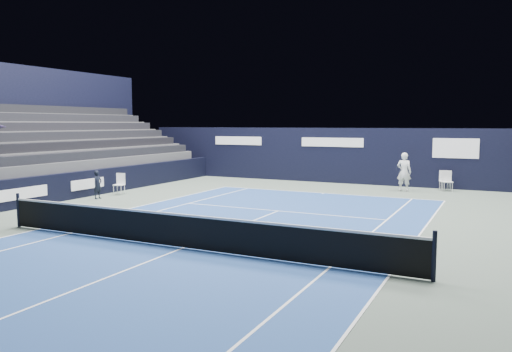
{
  "coord_description": "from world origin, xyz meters",
  "views": [
    {
      "loc": [
        7.56,
        -10.91,
        3.34
      ],
      "look_at": [
        -1.0,
        6.5,
        1.3
      ],
      "focal_mm": 35.0,
      "sensor_mm": 36.0,
      "label": 1
    }
  ],
  "objects": [
    {
      "name": "line_judge_chair",
      "position": [
        -8.57,
        7.26,
        0.57
      ],
      "size": [
        0.54,
        0.53,
        1.01
      ],
      "rotation": [
        0.0,
        0.0,
        0.26
      ],
      "color": "white",
      "rests_on": "ground"
    },
    {
      "name": "tennis_net",
      "position": [
        0.0,
        0.0,
        0.51
      ],
      "size": [
        12.9,
        0.1,
        1.1
      ],
      "color": "black",
      "rests_on": "ground"
    },
    {
      "name": "spectator_stand",
      "position": [
        -13.27,
        6.98,
        1.95
      ],
      "size": [
        6.0,
        18.0,
        6.4
      ],
      "color": "#464648",
      "rests_on": "ground"
    },
    {
      "name": "side_barrier_left",
      "position": [
        -9.5,
        5.97,
        0.6
      ],
      "size": [
        0.33,
        22.0,
        1.2
      ],
      "color": "black",
      "rests_on": "ground"
    },
    {
      "name": "tennis_player",
      "position": [
        3.3,
        14.38,
        0.96
      ],
      "size": [
        0.74,
        0.87,
        1.93
      ],
      "color": "white",
      "rests_on": "ground"
    },
    {
      "name": "ground",
      "position": [
        0.0,
        2.0,
        0.0
      ],
      "size": [
        48.0,
        48.0,
        0.0
      ],
      "primitive_type": "plane",
      "color": "#4E5D52",
      "rests_on": "ground"
    },
    {
      "name": "folding_chair_back_a",
      "position": [
        5.05,
        15.69,
        0.66
      ],
      "size": [
        0.55,
        0.57,
        0.99
      ],
      "rotation": [
        0.0,
        0.0,
        0.33
      ],
      "color": "white",
      "rests_on": "ground"
    },
    {
      "name": "court_markings",
      "position": [
        0.0,
        0.0,
        0.01
      ],
      "size": [
        11.03,
        23.83,
        0.0
      ],
      "color": "white",
      "rests_on": "court_surface"
    },
    {
      "name": "back_sponsor_wall",
      "position": [
        0.01,
        16.5,
        1.55
      ],
      "size": [
        26.0,
        0.63,
        3.1
      ],
      "color": "black",
      "rests_on": "ground"
    },
    {
      "name": "court_surface",
      "position": [
        0.0,
        0.0,
        0.0
      ],
      "size": [
        10.97,
        23.77,
        0.01
      ],
      "primitive_type": "cube",
      "color": "navy",
      "rests_on": "ground"
    },
    {
      "name": "folding_chair_back_b",
      "position": [
        5.24,
        15.35,
        0.58
      ],
      "size": [
        0.56,
        0.55,
        1.02
      ],
      "rotation": [
        0.0,
        0.0,
        0.31
      ],
      "color": "silver",
      "rests_on": "ground"
    },
    {
      "name": "line_judge",
      "position": [
        -8.51,
        5.76,
        0.63
      ],
      "size": [
        0.32,
        0.47,
        1.27
      ],
      "primitive_type": "imported",
      "rotation": [
        0.0,
        0.0,
        1.61
      ],
      "color": "black",
      "rests_on": "ground"
    }
  ]
}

